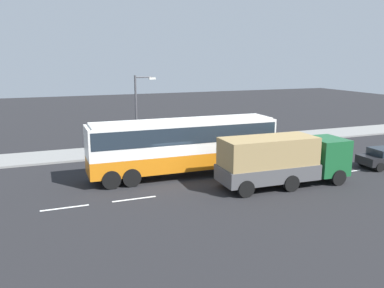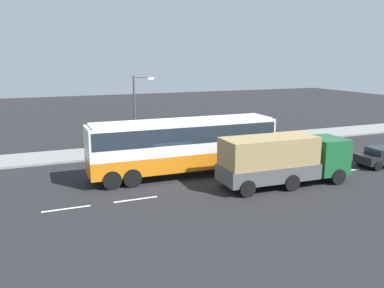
% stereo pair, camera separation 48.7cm
% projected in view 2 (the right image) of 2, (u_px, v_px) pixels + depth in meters
% --- Properties ---
extents(ground_plane, '(120.00, 120.00, 0.00)m').
position_uv_depth(ground_plane, '(169.00, 179.00, 25.39)').
color(ground_plane, black).
extents(sidewalk_curb, '(80.00, 4.00, 0.15)m').
position_uv_depth(sidewalk_curb, '(135.00, 150.00, 33.02)').
color(sidewalk_curb, gray).
rests_on(sidewalk_curb, ground_plane).
extents(lane_centreline, '(44.11, 0.16, 0.01)m').
position_uv_depth(lane_centreline, '(224.00, 187.00, 23.73)').
color(lane_centreline, white).
rests_on(lane_centreline, ground_plane).
extents(coach_bus, '(12.19, 2.78, 3.63)m').
position_uv_depth(coach_bus, '(184.00, 141.00, 25.75)').
color(coach_bus, orange).
rests_on(coach_bus, ground_plane).
extents(cargo_truck, '(8.04, 2.77, 2.99)m').
position_uv_depth(cargo_truck, '(283.00, 158.00, 23.91)').
color(cargo_truck, '#19592D').
rests_on(cargo_truck, ground_plane).
extents(car_white_minivan, '(4.63, 2.30, 1.51)m').
position_uv_depth(car_white_minivan, '(299.00, 150.00, 29.66)').
color(car_white_minivan, white).
rests_on(car_white_minivan, ground_plane).
extents(pedestrian_near_curb, '(0.32, 0.32, 1.71)m').
position_uv_depth(pedestrian_near_curb, '(119.00, 137.00, 32.74)').
color(pedestrian_near_curb, '#38334C').
rests_on(pedestrian_near_curb, sidewalk_curb).
extents(pedestrian_at_crossing, '(0.32, 0.32, 1.74)m').
position_uv_depth(pedestrian_at_crossing, '(202.00, 134.00, 34.17)').
color(pedestrian_at_crossing, brown).
rests_on(pedestrian_at_crossing, sidewalk_curb).
extents(street_lamp, '(1.65, 0.24, 6.05)m').
position_uv_depth(street_lamp, '(137.00, 109.00, 30.63)').
color(street_lamp, '#47474C').
rests_on(street_lamp, sidewalk_curb).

